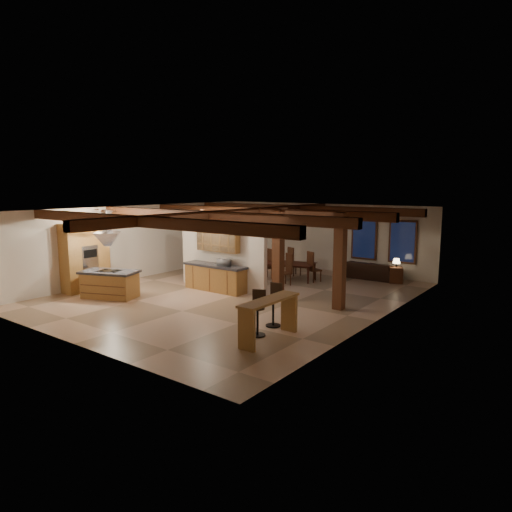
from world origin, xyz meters
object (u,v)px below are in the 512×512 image
at_px(sofa, 371,270).
at_px(bar_counter, 269,312).
at_px(kitchen_island, 110,284).
at_px(dining_table, 290,272).

height_order(sofa, bar_counter, bar_counter).
distance_m(kitchen_island, dining_table, 6.78).
distance_m(sofa, bar_counter, 8.50).
bearing_deg(bar_counter, sofa, 96.45).
distance_m(dining_table, bar_counter, 7.12).
bearing_deg(kitchen_island, dining_table, 61.31).
height_order(kitchen_island, dining_table, kitchen_island).
height_order(kitchen_island, sofa, kitchen_island).
bearing_deg(sofa, bar_counter, 95.43).
xyz_separation_m(kitchen_island, bar_counter, (6.65, -0.30, 0.23)).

